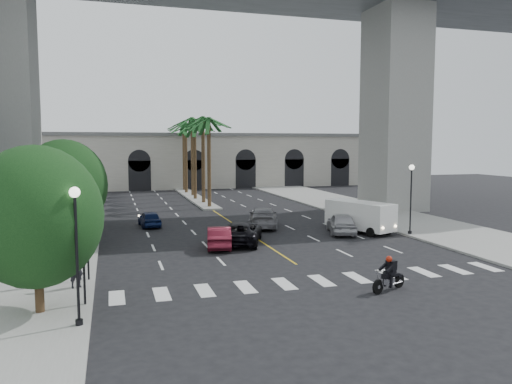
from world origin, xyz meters
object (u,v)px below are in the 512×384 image
at_px(lamp_post_left_near, 76,244).
at_px(car_b, 219,237).
at_px(car_a, 342,223).
at_px(pedestrian_a, 76,268).
at_px(car_e, 150,219).
at_px(car_d, 263,217).
at_px(lamp_post_right, 411,193).
at_px(traffic_signal_near, 83,249).
at_px(traffic_signal_far, 87,233).
at_px(car_c, 241,232).
at_px(motorcycle_rider, 390,275).
at_px(lamp_post_left_far, 94,192).
at_px(cargo_van, 360,215).

xyz_separation_m(lamp_post_left_near, car_b, (8.12, 12.85, -2.50)).
height_order(car_a, pedestrian_a, pedestrian_a).
bearing_deg(car_e, pedestrian_a, 70.73).
distance_m(car_d, pedestrian_a, 19.95).
relative_size(lamp_post_right, traffic_signal_near, 1.47).
height_order(traffic_signal_far, car_c, traffic_signal_far).
height_order(traffic_signal_far, pedestrian_a, traffic_signal_far).
relative_size(motorcycle_rider, car_a, 0.46).
bearing_deg(motorcycle_rider, lamp_post_left_far, 101.62).
bearing_deg(lamp_post_right, lamp_post_left_far, 160.67).
relative_size(car_b, car_c, 0.79).
relative_size(motorcycle_rider, car_e, 0.56).
xyz_separation_m(traffic_signal_far, car_b, (8.02, 6.35, -1.79)).
bearing_deg(car_b, car_e, -57.82).
bearing_deg(lamp_post_left_far, motorcycle_rider, -55.37).
bearing_deg(lamp_post_left_near, motorcycle_rider, 4.26).
distance_m(car_e, pedestrian_a, 18.13).
height_order(traffic_signal_near, car_d, traffic_signal_near).
height_order(lamp_post_right, car_b, lamp_post_right).
bearing_deg(car_c, car_b, 48.32).
relative_size(traffic_signal_near, car_c, 0.66).
relative_size(car_b, pedestrian_a, 2.34).
bearing_deg(cargo_van, car_e, 134.30).
bearing_deg(car_d, car_c, 77.46).
relative_size(traffic_signal_near, car_b, 0.83).
bearing_deg(car_d, lamp_post_left_far, 11.72).
relative_size(lamp_post_left_near, car_d, 0.94).
bearing_deg(lamp_post_left_far, cargo_van, -15.55).
bearing_deg(car_b, lamp_post_right, -168.27).
bearing_deg(motorcycle_rider, pedestrian_a, 140.66).
xyz_separation_m(car_a, car_e, (-13.92, 7.42, -0.15)).
height_order(lamp_post_right, car_d, lamp_post_right).
relative_size(lamp_post_left_near, cargo_van, 0.89).
bearing_deg(traffic_signal_far, cargo_van, 24.28).
xyz_separation_m(traffic_signal_near, car_a, (18.16, 12.76, -1.70)).
bearing_deg(lamp_post_right, lamp_post_left_near, -150.31).
distance_m(car_c, car_e, 10.52).
xyz_separation_m(lamp_post_right, pedestrian_a, (-23.19, -7.82, -2.14)).
height_order(lamp_post_left_near, lamp_post_right, same).
bearing_deg(traffic_signal_near, traffic_signal_far, 90.00).
bearing_deg(cargo_van, car_b, 171.59).
distance_m(motorcycle_rider, pedestrian_a, 14.78).
xyz_separation_m(traffic_signal_near, car_b, (8.02, 10.35, -1.79)).
height_order(car_b, pedestrian_a, pedestrian_a).
bearing_deg(motorcycle_rider, car_d, 68.49).
bearing_deg(car_a, car_e, -9.89).
xyz_separation_m(lamp_post_right, car_b, (-14.68, -0.15, -2.50)).
bearing_deg(lamp_post_left_far, traffic_signal_far, -89.60).
bearing_deg(cargo_van, traffic_signal_near, -167.70).
xyz_separation_m(car_a, car_c, (-8.36, -1.50, -0.04)).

